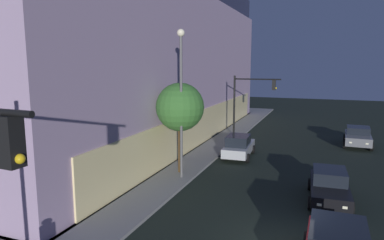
{
  "coord_description": "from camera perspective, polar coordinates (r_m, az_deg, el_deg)",
  "views": [
    {
      "loc": [
        -12.72,
        -1.34,
        6.79
      ],
      "look_at": [
        4.51,
        5.22,
        3.83
      ],
      "focal_mm": 32.63,
      "sensor_mm": 36.0,
      "label": 1
    }
  ],
  "objects": [
    {
      "name": "modern_building",
      "position": [
        37.06,
        -19.56,
        9.57
      ],
      "size": [
        38.56,
        29.15,
        14.95
      ],
      "color": "#4C4C51",
      "rests_on": "ground"
    },
    {
      "name": "traffic_light_far_corner",
      "position": [
        32.39,
        9.38,
        3.99
      ],
      "size": [
        0.5,
        4.25,
        5.6
      ],
      "color": "black",
      "rests_on": "sidewalk_corner"
    },
    {
      "name": "street_lamp_sidewalk",
      "position": [
        20.02,
        -1.79,
        5.38
      ],
      "size": [
        0.44,
        0.44,
        8.59
      ],
      "color": "#555555",
      "rests_on": "sidewalk_corner"
    },
    {
      "name": "sidewalk_tree",
      "position": [
        21.14,
        -1.97,
        2.1
      ],
      "size": [
        2.94,
        2.94,
        5.55
      ],
      "color": "brown",
      "rests_on": "sidewalk_corner"
    },
    {
      "name": "car_black",
      "position": [
        19.05,
        21.52,
        -9.94
      ],
      "size": [
        4.52,
        2.15,
        1.55
      ],
      "color": "black",
      "rests_on": "ground"
    },
    {
      "name": "car_silver",
      "position": [
        25.96,
        7.64,
        -4.24
      ],
      "size": [
        4.34,
        2.09,
        1.66
      ],
      "color": "#B7BABF",
      "rests_on": "ground"
    },
    {
      "name": "car_grey",
      "position": [
        32.24,
        25.48,
        -2.43
      ],
      "size": [
        4.21,
        2.32,
        1.6
      ],
      "color": "slate",
      "rests_on": "ground"
    }
  ]
}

